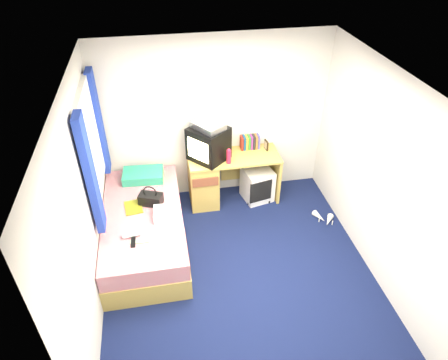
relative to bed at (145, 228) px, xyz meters
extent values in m
plane|color=#0C1438|center=(1.10, -0.67, -0.27)|extent=(3.40, 3.40, 0.00)
plane|color=white|center=(1.10, -0.67, 2.13)|extent=(3.40, 3.40, 0.00)
plane|color=silver|center=(1.10, 1.03, 0.93)|extent=(3.20, 0.00, 3.20)
plane|color=silver|center=(1.10, -2.37, 0.93)|extent=(3.20, 0.00, 3.20)
plane|color=silver|center=(-0.50, -0.67, 0.93)|extent=(0.00, 3.40, 3.40)
plane|color=silver|center=(2.70, -0.67, 0.93)|extent=(0.00, 3.40, 3.40)
cube|color=tan|center=(0.00, 0.00, -0.12)|extent=(1.00, 2.00, 0.30)
cube|color=brown|center=(0.50, -0.40, -0.11)|extent=(0.02, 0.70, 0.18)
cube|color=silver|center=(0.00, 0.00, 0.15)|extent=(0.98, 1.98, 0.24)
cube|color=teal|center=(0.03, 0.72, 0.33)|extent=(0.57, 0.38, 0.12)
cube|color=tan|center=(1.32, 0.75, 0.47)|extent=(1.30, 0.55, 0.03)
cube|color=tan|center=(0.87, 0.75, 0.09)|extent=(0.40, 0.52, 0.72)
cube|color=tan|center=(1.95, 0.75, 0.09)|extent=(0.04, 0.52, 0.72)
cube|color=tan|center=(1.57, 1.00, 0.18)|extent=(0.78, 0.03, 0.55)
cube|color=white|center=(1.67, 0.70, -0.02)|extent=(0.48, 0.48, 0.50)
cube|color=black|center=(0.96, 0.77, 0.72)|extent=(0.64, 0.64, 0.47)
cube|color=beige|center=(0.80, 0.62, 0.72)|extent=(0.25, 0.28, 0.29)
cube|color=#AEAEB0|center=(0.96, 0.77, 0.99)|extent=(0.48, 0.51, 0.08)
cube|color=maroon|center=(1.47, 0.93, 0.58)|extent=(0.03, 0.13, 0.20)
cube|color=navy|center=(1.50, 0.93, 0.58)|extent=(0.03, 0.13, 0.20)
cube|color=gold|center=(1.54, 0.93, 0.58)|extent=(0.03, 0.13, 0.20)
cube|color=#337F33|center=(1.57, 0.93, 0.58)|extent=(0.03, 0.13, 0.20)
cube|color=#7F337F|center=(1.61, 0.93, 0.58)|extent=(0.03, 0.13, 0.20)
cube|color=#262626|center=(1.64, 0.93, 0.58)|extent=(0.03, 0.13, 0.20)
cube|color=#B26633|center=(1.68, 0.93, 0.58)|extent=(0.03, 0.13, 0.20)
cube|color=#4C4C99|center=(1.71, 0.93, 0.58)|extent=(0.03, 0.13, 0.20)
cube|color=black|center=(1.82, 0.85, 0.55)|extent=(0.03, 0.12, 0.14)
cylinder|color=#F02140|center=(1.21, 0.59, 0.58)|extent=(0.08, 0.08, 0.20)
cylinder|color=white|center=(1.22, 0.86, 0.56)|extent=(0.05, 0.05, 0.16)
cube|color=black|center=(0.12, 0.15, 0.35)|extent=(0.33, 0.26, 0.15)
torus|color=black|center=(0.12, 0.15, 0.46)|extent=(0.17, 0.08, 0.18)
cube|color=white|center=(0.30, -0.14, 0.32)|extent=(0.33, 0.28, 0.10)
cube|color=yellow|center=(-0.11, 0.11, 0.28)|extent=(0.24, 0.30, 0.01)
cylinder|color=white|center=(-0.13, -0.42, 0.31)|extent=(0.21, 0.10, 0.07)
cube|color=yellow|center=(-0.04, -0.52, 0.28)|extent=(0.22, 0.07, 0.01)
cube|color=black|center=(-0.11, -0.53, 0.28)|extent=(0.05, 0.16, 0.02)
cube|color=silver|center=(-0.48, 0.23, 1.18)|extent=(0.02, 0.90, 1.10)
cube|color=white|center=(-0.47, 0.23, 1.77)|extent=(0.06, 1.06, 0.08)
cube|color=white|center=(-0.47, 0.23, 0.59)|extent=(0.06, 1.06, 0.08)
cube|color=navy|center=(-0.43, -0.36, 1.13)|extent=(0.08, 0.24, 1.40)
cube|color=navy|center=(-0.43, 0.82, 1.13)|extent=(0.08, 0.24, 1.40)
cone|color=silver|center=(2.43, 0.05, -0.23)|extent=(0.16, 0.24, 0.09)
cone|color=silver|center=(2.53, -0.05, -0.23)|extent=(0.20, 0.23, 0.09)
camera|label=1|loc=(0.33, -3.93, 3.51)|focal=32.00mm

